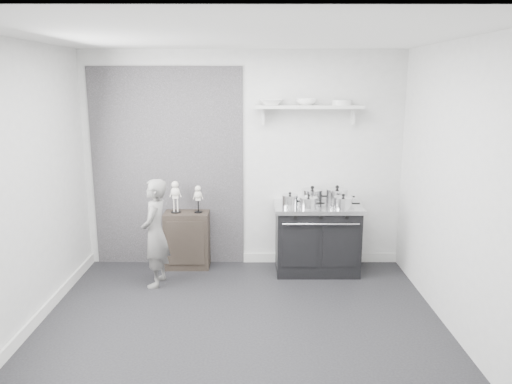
% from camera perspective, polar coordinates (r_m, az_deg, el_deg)
% --- Properties ---
extents(ground, '(4.00, 4.00, 0.00)m').
position_cam_1_polar(ground, '(4.99, -1.85, -15.22)').
color(ground, black).
rests_on(ground, ground).
extents(room_shell, '(4.02, 3.62, 2.71)m').
position_cam_1_polar(room_shell, '(4.62, -3.05, 4.00)').
color(room_shell, '#BBBBB9').
rests_on(room_shell, ground).
extents(wall_shelf, '(1.30, 0.26, 0.24)m').
position_cam_1_polar(wall_shelf, '(6.13, 6.07, 9.56)').
color(wall_shelf, silver).
rests_on(wall_shelf, room_shell).
extents(stove, '(1.06, 0.66, 0.85)m').
position_cam_1_polar(stove, '(6.23, 6.97, -5.23)').
color(stove, black).
rests_on(stove, ground).
extents(side_cabinet, '(0.55, 0.32, 0.72)m').
position_cam_1_polar(side_cabinet, '(6.39, -7.86, -5.44)').
color(side_cabinet, black).
rests_on(side_cabinet, ground).
extents(child, '(0.34, 0.48, 1.25)m').
position_cam_1_polar(child, '(5.82, -11.45, -4.62)').
color(child, slate).
rests_on(child, ground).
extents(pot_front_left, '(0.29, 0.20, 0.18)m').
position_cam_1_polar(pot_front_left, '(5.98, 3.90, -0.99)').
color(pot_front_left, silver).
rests_on(pot_front_left, stove).
extents(pot_back_left, '(0.35, 0.26, 0.20)m').
position_cam_1_polar(pot_back_left, '(6.24, 6.44, -0.41)').
color(pot_back_left, silver).
rests_on(pot_back_left, stove).
extents(pot_back_right, '(0.35, 0.27, 0.23)m').
position_cam_1_polar(pot_back_right, '(6.21, 9.24, -0.45)').
color(pot_back_right, silver).
rests_on(pot_back_right, stove).
extents(pot_front_right, '(0.31, 0.22, 0.18)m').
position_cam_1_polar(pot_front_right, '(5.96, 9.93, -1.23)').
color(pot_front_right, silver).
rests_on(pot_front_right, stove).
extents(pot_front_center, '(0.30, 0.21, 0.17)m').
position_cam_1_polar(pot_front_center, '(5.93, 6.01, -1.22)').
color(pot_front_center, silver).
rests_on(pot_front_center, stove).
extents(skeleton_full, '(0.13, 0.08, 0.46)m').
position_cam_1_polar(skeleton_full, '(6.25, -9.20, -0.28)').
color(skeleton_full, beige).
rests_on(skeleton_full, side_cabinet).
extents(skeleton_torso, '(0.11, 0.07, 0.39)m').
position_cam_1_polar(skeleton_torso, '(6.22, -6.64, -0.59)').
color(skeleton_torso, beige).
rests_on(skeleton_torso, side_cabinet).
extents(bowl_large, '(0.30, 0.30, 0.07)m').
position_cam_1_polar(bowl_large, '(6.09, 1.74, 10.25)').
color(bowl_large, white).
rests_on(bowl_large, wall_shelf).
extents(bowl_small, '(0.25, 0.25, 0.08)m').
position_cam_1_polar(bowl_small, '(6.12, 5.80, 10.22)').
color(bowl_small, white).
rests_on(bowl_small, wall_shelf).
extents(plate_stack, '(0.24, 0.24, 0.06)m').
position_cam_1_polar(plate_stack, '(6.17, 9.78, 10.05)').
color(plate_stack, silver).
rests_on(plate_stack, wall_shelf).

